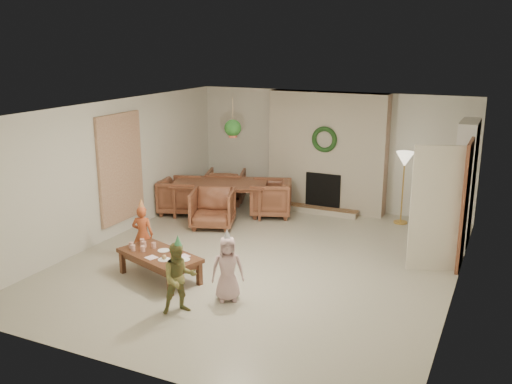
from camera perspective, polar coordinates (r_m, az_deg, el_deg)
The scene contains 56 objects.
floor at distance 9.34m, azimuth 0.63°, elevation -7.02°, with size 7.00×7.00×0.00m, color #B7B29E.
ceiling at distance 8.71m, azimuth 0.68°, elevation 8.39°, with size 7.00×7.00×0.00m, color white.
wall_back at distance 12.14m, azimuth 7.53°, elevation 4.22°, with size 7.00×7.00×0.00m, color silver.
wall_front at distance 6.10m, azimuth -13.23°, elevation -7.18°, with size 7.00×7.00×0.00m, color silver.
wall_left at distance 10.51m, azimuth -14.41°, elevation 2.17°, with size 7.00×7.00×0.00m, color silver.
wall_right at distance 8.22m, azimuth 20.06°, elevation -1.86°, with size 7.00×7.00×0.00m, color silver.
fireplace_mass at distance 11.96m, azimuth 7.24°, elevation 4.05°, with size 2.50×0.40×2.50m, color #5C2818.
fireplace_hearth at distance 11.92m, azimuth 6.53°, elevation -1.86°, with size 1.60×0.30×0.12m, color brown.
fireplace_firebox at distance 11.97m, azimuth 6.85°, elevation 0.15°, with size 0.75×0.12×0.75m, color black.
fireplace_wreath at distance 11.69m, azimuth 6.94°, elevation 5.30°, with size 0.54×0.54×0.10m, color #153915.
floor_lamp_base at distance 11.59m, azimuth 14.42°, elevation -2.98°, with size 0.27×0.27×0.03m, color gold.
floor_lamp_post at distance 11.41m, azimuth 14.64°, elevation 0.16°, with size 0.03×0.03×1.30m, color gold.
floor_lamp_shade at distance 11.27m, azimuth 14.85°, elevation 3.23°, with size 0.35×0.35×0.29m, color beige.
bookshelf_carcass at distance 10.49m, azimuth 20.36°, elevation 0.82°, with size 0.30×1.00×2.20m, color white.
bookshelf_shelf_a at distance 10.66m, azimuth 19.94°, elevation -2.56°, with size 0.30×0.92×0.03m, color white.
bookshelf_shelf_b at distance 10.55m, azimuth 20.13°, elevation -0.49°, with size 0.30×0.92×0.03m, color white.
bookshelf_shelf_c at distance 10.46m, azimuth 20.33°, elevation 1.62°, with size 0.30×0.92×0.03m, color white.
bookshelf_shelf_d at distance 10.38m, azimuth 20.53°, elevation 3.77°, with size 0.30×0.92×0.03m, color white.
books_row_lower at distance 10.48m, azimuth 19.82°, elevation -2.05°, with size 0.20×0.40×0.24m, color maroon.
books_row_mid at distance 10.57m, azimuth 20.12°, elevation 0.32°, with size 0.20×0.44×0.24m, color #265B8E.
books_row_upper at distance 10.33m, azimuth 20.23°, elevation 2.22°, with size 0.20×0.36×0.22m, color #B88527.
door_frame at distance 9.44m, azimuth 20.42°, elevation -1.22°, with size 0.05×0.86×2.04m, color brown.
door_leaf at distance 9.11m, azimuth 17.81°, elevation -1.69°, with size 0.05×0.80×2.00m, color beige.
curtain_panel at distance 10.64m, azimuth -13.56°, elevation 2.37°, with size 0.06×1.20×2.00m, color #CFB392.
dining_table at distance 11.73m, azimuth -3.69°, elevation -0.64°, with size 1.93×1.08×0.68m, color brown.
dining_chair_near at distance 10.92m, azimuth -4.41°, elevation -1.67°, with size 0.80×0.82×0.75m, color brown.
dining_chair_far at distance 12.53m, azimuth -3.06°, elevation 0.56°, with size 0.80×0.82×0.75m, color brown.
dining_chair_left at distance 11.89m, azimuth -7.73°, elevation -0.36°, with size 0.80×0.82×0.75m, color brown.
dining_chair_right at distance 11.60m, azimuth 1.49°, elevation -0.62°, with size 0.80×0.82×0.75m, color brown.
hanging_plant_cord at distance 10.66m, azimuth -2.38°, elevation 7.72°, with size 0.01×0.01×0.70m, color tan.
hanging_plant_pot at distance 10.71m, azimuth -2.36°, elevation 5.87°, with size 0.16×0.16×0.12m, color #A64A35.
hanging_plant_foliage at distance 10.69m, azimuth -2.37°, elevation 6.50°, with size 0.32×0.32×0.32m, color #1A4B19.
coffee_table_top at distance 8.67m, azimuth -9.77°, elevation -6.36°, with size 1.33×0.66×0.06m, color brown.
coffee_table_apron at distance 8.70m, azimuth -9.75°, elevation -6.79°, with size 1.22×0.56×0.08m, color brown.
coffee_leg_fl at distance 9.07m, azimuth -13.38°, elevation -6.96°, with size 0.07×0.07×0.35m, color brown.
coffee_leg_fr at distance 8.16m, azimuth -8.68°, elevation -9.29°, with size 0.07×0.07×0.35m, color brown.
coffee_leg_bl at distance 9.35m, azimuth -10.60°, elevation -6.12°, with size 0.07×0.07×0.35m, color brown.
coffee_leg_br at distance 8.47m, azimuth -5.76°, elevation -8.25°, with size 0.07×0.07×0.35m, color brown.
cup_a at distance 8.96m, azimuth -12.54°, elevation -5.27°, with size 0.07×0.07×0.09m, color silver.
cup_b at distance 9.07m, azimuth -11.47°, elevation -4.96°, with size 0.07×0.07×0.09m, color silver.
cup_c at distance 8.84m, azimuth -12.37°, elevation -5.55°, with size 0.07×0.07×0.09m, color silver.
cup_d at distance 8.94m, azimuth -11.28°, elevation -5.24°, with size 0.07×0.07×0.09m, color silver.
cup_e at distance 8.77m, azimuth -11.40°, elevation -5.66°, with size 0.07×0.07×0.09m, color silver.
cup_f at distance 8.88m, azimuth -10.32°, elevation -5.34°, with size 0.07×0.07×0.09m, color silver.
plate_a at distance 8.77m, azimuth -9.33°, elevation -5.85°, with size 0.18×0.18×0.01m, color white.
plate_b at distance 8.41m, azimuth -9.29°, elevation -6.77°, with size 0.18×0.18×0.01m, color white.
plate_c at distance 8.38m, azimuth -7.32°, elevation -6.79°, with size 0.18×0.18×0.01m, color white.
food_scoop at distance 8.40m, azimuth -9.30°, elevation -6.52°, with size 0.07×0.07×0.07m, color tan.
napkin_left at distance 8.52m, azimuth -10.57°, elevation -6.54°, with size 0.15×0.15×0.01m, color #FDBAD3.
napkin_right at distance 8.50m, azimuth -7.33°, elevation -6.47°, with size 0.15×0.15×0.01m, color #FDBAD3.
child_red at distance 9.34m, azimuth -11.41°, elevation -4.22°, with size 0.35×0.23×0.95m, color #B14B26.
party_hat_red at distance 9.18m, azimuth -11.58°, elevation -1.18°, with size 0.13×0.13×0.18m, color gold.
child_plaid at distance 7.57m, azimuth -7.79°, elevation -8.64°, with size 0.47×0.37×0.98m, color #9A612A.
party_hat_plaid at distance 7.38m, azimuth -7.93°, elevation -4.92°, with size 0.12×0.12×0.16m, color #45A160.
child_pink at distance 7.87m, azimuth -2.90°, elevation -7.76°, with size 0.45×0.30×0.93m, color beige.
party_hat_pink at distance 7.69m, azimuth -2.95°, elevation -4.31°, with size 0.12×0.12×0.17m, color #B5B7BC.
Camera 1 is at (3.58, -7.88, 3.52)m, focal length 39.48 mm.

